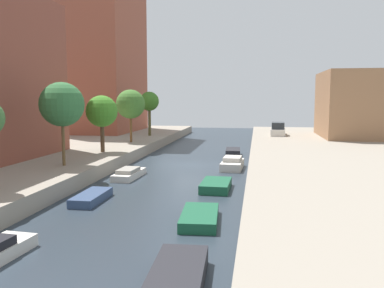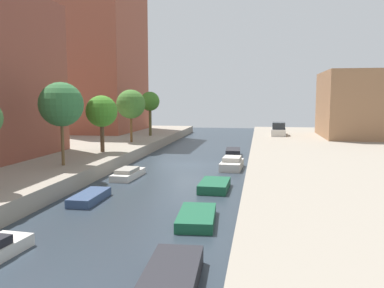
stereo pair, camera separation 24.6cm
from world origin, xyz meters
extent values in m
plane|color=#28333D|center=(0.00, 0.00, 0.00)|extent=(84.00, 84.00, 0.00)
cube|color=gray|center=(-15.00, 0.00, 0.50)|extent=(20.00, 64.00, 1.00)
cube|color=gray|center=(15.00, 0.00, 0.50)|extent=(20.00, 64.00, 1.00)
cube|color=brown|center=(-16.00, 20.23, 12.62)|extent=(10.00, 13.61, 23.25)
cube|color=#9E704C|center=(18.00, 17.10, 4.80)|extent=(10.00, 11.08, 7.60)
cylinder|color=brown|center=(-7.34, -7.26, 2.54)|extent=(0.21, 0.21, 3.09)
sphere|color=#326C39|center=(-7.34, -7.26, 5.13)|extent=(2.97, 2.97, 2.97)
cylinder|color=brown|center=(-7.34, -0.37, 2.26)|extent=(0.34, 0.34, 2.52)
sphere|color=#3E8324|center=(-7.34, -0.37, 4.45)|extent=(2.65, 2.65, 2.65)
cylinder|color=brown|center=(-7.34, 7.40, 2.44)|extent=(0.24, 0.24, 2.88)
sphere|color=#40752D|center=(-7.34, 7.40, 4.92)|extent=(2.99, 2.99, 2.99)
cylinder|color=#4D4626|center=(-7.34, 14.68, 2.67)|extent=(0.34, 0.34, 3.35)
sphere|color=#397223|center=(-7.34, 14.68, 5.16)|extent=(2.31, 2.31, 2.31)
cube|color=beige|center=(8.08, 17.99, 1.39)|extent=(1.92, 4.78, 0.79)
cube|color=#1E2328|center=(8.08, 17.64, 2.19)|extent=(1.61, 2.66, 0.80)
cube|color=#33476B|center=(-3.20, -12.39, 0.23)|extent=(1.28, 3.26, 0.45)
cube|color=beige|center=(-3.23, -5.85, 0.22)|extent=(1.45, 3.76, 0.44)
cube|color=gray|center=(-3.23, -6.07, 0.57)|extent=(1.19, 2.08, 0.26)
cube|color=#232328|center=(3.31, -21.25, 0.30)|extent=(1.74, 3.76, 0.60)
cube|color=#195638|center=(3.08, -15.06, 0.23)|extent=(1.82, 3.51, 0.47)
cube|color=#195638|center=(3.14, -8.53, 0.26)|extent=(1.72, 3.19, 0.53)
cube|color=beige|center=(3.68, -1.15, 0.31)|extent=(1.74, 3.61, 0.62)
cube|color=#B2ADA3|center=(3.68, -0.99, 0.78)|extent=(1.42, 2.01, 0.33)
cube|color=#232328|center=(3.29, 6.09, 0.34)|extent=(1.49, 3.21, 0.67)
camera|label=1|loc=(5.54, -32.30, 5.55)|focal=37.43mm
camera|label=2|loc=(5.79, -32.26, 5.55)|focal=37.43mm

